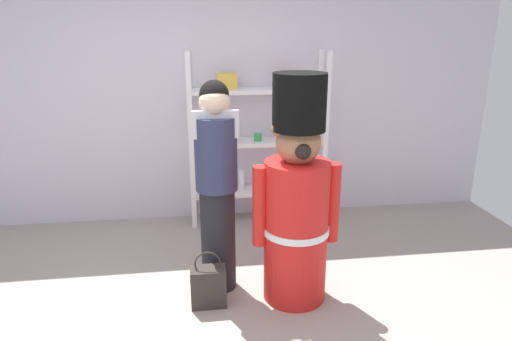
# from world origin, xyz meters

# --- Properties ---
(ground_plane) EXTENTS (6.40, 6.40, 0.00)m
(ground_plane) POSITION_xyz_m (0.00, 0.00, 0.00)
(ground_plane) COLOR #9E9389
(back_wall) EXTENTS (6.40, 0.12, 2.60)m
(back_wall) POSITION_xyz_m (0.00, 2.20, 1.30)
(back_wall) COLOR silver
(back_wall) RESTS_ON ground_plane
(merchandise_shelf) EXTENTS (1.41, 0.35, 1.78)m
(merchandise_shelf) POSITION_xyz_m (0.59, 1.98, 0.90)
(merchandise_shelf) COLOR white
(merchandise_shelf) RESTS_ON ground_plane
(teddy_bear_guard) EXTENTS (0.65, 0.49, 1.71)m
(teddy_bear_guard) POSITION_xyz_m (0.67, 0.45, 0.77)
(teddy_bear_guard) COLOR red
(teddy_bear_guard) RESTS_ON ground_plane
(person_shopper) EXTENTS (0.33, 0.32, 1.64)m
(person_shopper) POSITION_xyz_m (0.11, 0.68, 0.87)
(person_shopper) COLOR black
(person_shopper) RESTS_ON ground_plane
(shopping_bag) EXTENTS (0.26, 0.15, 0.44)m
(shopping_bag) POSITION_xyz_m (0.01, 0.42, 0.16)
(shopping_bag) COLOR #332D28
(shopping_bag) RESTS_ON ground_plane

